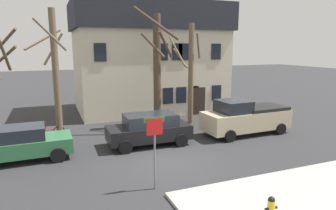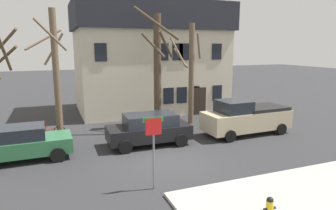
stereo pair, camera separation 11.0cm
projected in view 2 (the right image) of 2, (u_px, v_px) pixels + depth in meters
name	position (u px, v px, depth m)	size (l,w,h in m)	color
ground_plane	(168.00, 160.00, 13.86)	(120.00, 120.00, 0.00)	#2D2D30
building_main	(150.00, 57.00, 24.67)	(12.05, 7.36, 8.53)	beige
tree_bare_mid	(56.00, 72.00, 16.73)	(2.21, 2.58, 7.22)	brown
tree_bare_far	(158.00, 68.00, 19.06)	(2.76, 2.00, 7.48)	#4C3D2D
tree_bare_end	(191.00, 72.00, 20.01)	(1.92, 2.18, 6.68)	brown
car_green_sedan	(23.00, 143.00, 13.78)	(4.33, 2.09, 1.60)	#2D6B42
car_black_wagon	(149.00, 129.00, 15.93)	(4.39, 2.10, 1.68)	black
pickup_truck_beige	(246.00, 117.00, 17.90)	(5.40, 2.35, 2.10)	#C6B793
fire_hydrant	(270.00, 207.00, 8.90)	(0.42, 0.22, 0.69)	gold
street_sign_pole	(154.00, 139.00, 10.72)	(0.76, 0.07, 2.72)	slate
bicycle_leaning	(50.00, 133.00, 16.92)	(1.68, 0.60, 1.03)	black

